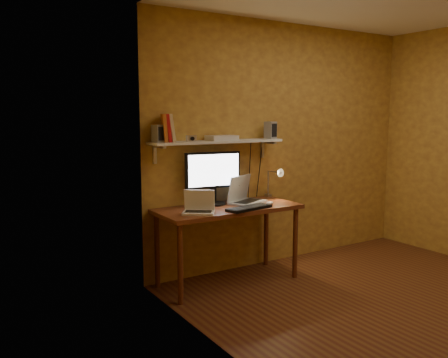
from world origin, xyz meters
TOP-DOWN VIEW (x-y plane):
  - room at (0.00, 0.00)m, footprint 3.44×3.24m
  - desk at (-0.95, 1.28)m, footprint 1.40×0.60m
  - wall_shelf at (-0.95, 1.47)m, footprint 1.40×0.25m
  - monitor at (-1.02, 1.45)m, footprint 0.57×0.27m
  - laptop at (-0.71, 1.37)m, footprint 0.44×0.39m
  - netbook at (-1.33, 1.17)m, footprint 0.34×0.32m
  - keyboard at (-0.85, 1.07)m, footprint 0.49×0.24m
  - mouse at (-0.55, 1.15)m, footprint 0.10×0.08m
  - desk_lamp at (-0.29, 1.41)m, footprint 0.09×0.23m
  - speaker_left at (-1.57, 1.48)m, footprint 0.11×0.11m
  - speaker_right at (-0.31, 1.47)m, footprint 0.12×0.12m
  - books at (-1.48, 1.48)m, footprint 0.18×0.19m
  - shelf_camera at (-1.28, 1.40)m, footprint 0.10×0.05m
  - router at (-0.90, 1.48)m, footprint 0.29×0.20m

SIDE VIEW (x-z plane):
  - desk at x=-0.95m, z-range 0.29..1.04m
  - keyboard at x=-0.85m, z-range 0.75..0.78m
  - mouse at x=-0.55m, z-range 0.75..0.78m
  - netbook at x=-1.33m, z-range 0.70..0.91m
  - laptop at x=-0.71m, z-range 0.69..0.96m
  - desk_lamp at x=-0.29m, z-range 0.77..1.15m
  - monitor at x=-1.02m, z-range 0.78..1.30m
  - room at x=0.00m, z-range -0.02..2.62m
  - wall_shelf at x=-0.95m, z-range 1.26..1.46m
  - router at x=-0.90m, z-range 1.38..1.42m
  - shelf_camera at x=-1.28m, z-range 1.38..1.44m
  - speaker_left at x=-1.57m, z-range 1.38..1.53m
  - speaker_right at x=-0.31m, z-range 1.38..1.55m
  - books at x=-1.48m, z-range 1.37..1.63m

